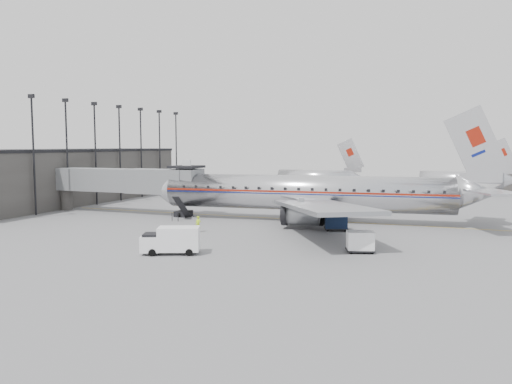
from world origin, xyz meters
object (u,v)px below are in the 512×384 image
(baggage_cart_white, at_px, (360,241))
(ramp_worker, at_px, (198,224))
(airliner, at_px, (312,193))
(service_van, at_px, (171,240))
(baggage_cart_navy, at_px, (336,221))

(baggage_cart_white, relative_size, ramp_worker, 1.60)
(baggage_cart_white, distance_m, ramp_worker, 17.54)
(ramp_worker, bearing_deg, airliner, 55.05)
(service_van, xyz_separation_m, baggage_cart_white, (14.36, 6.02, -0.23))
(service_van, distance_m, baggage_cart_white, 15.58)
(airliner, bearing_deg, service_van, -112.27)
(airliner, distance_m, baggage_cart_white, 17.38)
(airliner, xyz_separation_m, baggage_cart_white, (7.94, -15.28, -2.39))
(airliner, relative_size, ramp_worker, 25.19)
(service_van, bearing_deg, baggage_cart_navy, 35.29)
(ramp_worker, bearing_deg, baggage_cart_navy, 28.75)
(airliner, xyz_separation_m, service_van, (-6.42, -21.30, -2.16))
(service_van, relative_size, baggage_cart_navy, 1.81)
(service_van, height_order, baggage_cart_white, service_van)
(baggage_cart_navy, height_order, baggage_cart_white, baggage_cart_navy)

